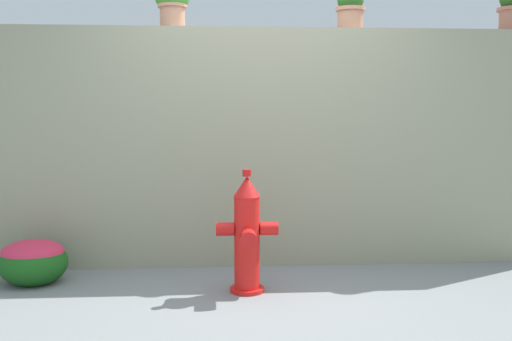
{
  "coord_description": "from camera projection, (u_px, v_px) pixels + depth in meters",
  "views": [
    {
      "loc": [
        -0.39,
        -3.93,
        1.32
      ],
      "look_at": [
        -0.05,
        0.96,
        0.83
      ],
      "focal_mm": 41.54,
      "sensor_mm": 36.0,
      "label": 1
    }
  ],
  "objects": [
    {
      "name": "stone_wall",
      "position": [
        260.0,
        148.0,
        5.11
      ],
      "size": [
        5.16,
        0.33,
        2.01
      ],
      "primitive_type": "cube",
      "color": "gray",
      "rests_on": "ground"
    },
    {
      "name": "ground_plane",
      "position": [
        273.0,
        304.0,
        4.06
      ],
      "size": [
        24.0,
        24.0,
        0.0
      ],
      "primitive_type": "plane",
      "color": "gray"
    },
    {
      "name": "flower_bush_left",
      "position": [
        33.0,
        260.0,
        4.54
      ],
      "size": [
        0.52,
        0.47,
        0.36
      ],
      "color": "#195619",
      "rests_on": "ground"
    },
    {
      "name": "fire_hydrant",
      "position": [
        247.0,
        236.0,
        4.3
      ],
      "size": [
        0.45,
        0.37,
        0.9
      ],
      "color": "red",
      "rests_on": "ground"
    },
    {
      "name": "potted_plant_2",
      "position": [
        350.0,
        5.0,
        5.08
      ],
      "size": [
        0.26,
        0.26,
        0.38
      ],
      "color": "#B3785D",
      "rests_on": "stone_wall"
    }
  ]
}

